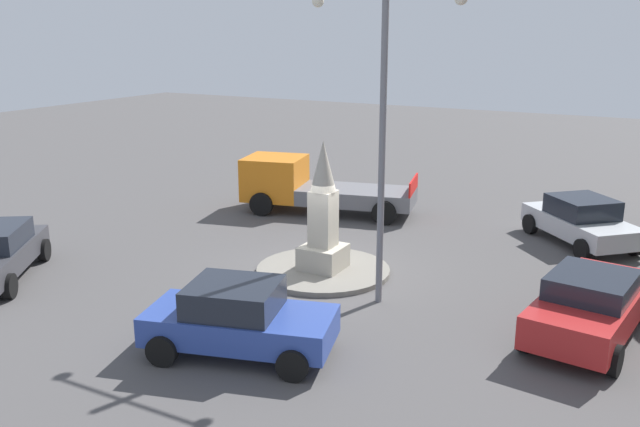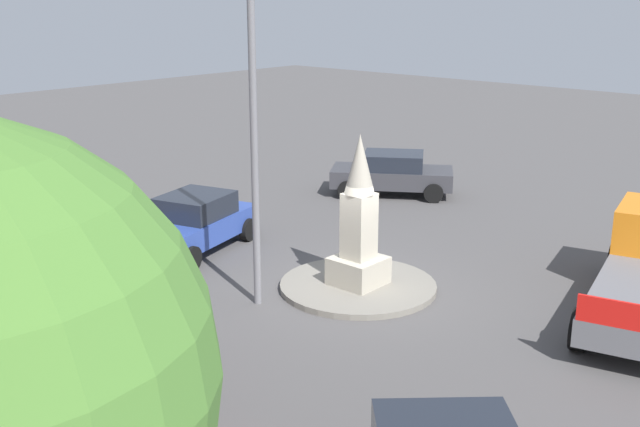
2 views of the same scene
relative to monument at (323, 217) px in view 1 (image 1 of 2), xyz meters
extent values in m
plane|color=#4F4C4C|center=(0.00, 0.00, -1.59)|extent=(80.00, 80.00, 0.00)
cylinder|color=gray|center=(0.00, 0.00, -1.52)|extent=(3.66, 3.66, 0.14)
cube|color=#B2AA99|center=(0.00, 0.00, -1.13)|extent=(1.11, 1.11, 0.64)
cube|color=#B2AA99|center=(0.00, 0.00, -0.05)|extent=(0.63, 0.63, 1.53)
cone|color=#B2AA99|center=(0.00, 0.00, 1.40)|extent=(0.70, 0.70, 1.36)
cylinder|color=slate|center=(-2.15, 1.13, 2.31)|extent=(0.16, 0.16, 7.79)
sphere|color=#F2EACC|center=(-0.46, 1.13, 5.50)|extent=(0.28, 0.28, 0.28)
cube|color=#2D479E|center=(-0.76, 5.03, -0.96)|extent=(4.16, 2.67, 0.61)
cube|color=#1E232D|center=(-0.65, 5.06, -0.36)|extent=(2.15, 1.99, 0.59)
cylinder|color=black|center=(-1.83, 3.85, -1.27)|extent=(0.68, 0.38, 0.64)
cylinder|color=black|center=(-2.28, 5.50, -1.27)|extent=(0.68, 0.38, 0.64)
cylinder|color=black|center=(0.76, 4.56, -1.27)|extent=(0.68, 0.38, 0.64)
cylinder|color=black|center=(0.31, 6.21, -1.27)|extent=(0.68, 0.38, 0.64)
cube|color=#B22323|center=(-6.98, 0.73, -0.92)|extent=(2.31, 4.61, 0.70)
cube|color=#1E232D|center=(-6.95, 0.93, -0.34)|extent=(1.83, 2.04, 0.47)
cylinder|color=black|center=(-6.31, -0.91, -1.27)|extent=(0.30, 0.66, 0.64)
cylinder|color=black|center=(-5.91, 2.15, -1.27)|extent=(0.30, 0.66, 0.64)
cylinder|color=black|center=(-7.64, 2.38, -1.27)|extent=(0.30, 0.66, 0.64)
cylinder|color=black|center=(6.00, 5.31, -1.27)|extent=(0.54, 0.66, 0.64)
cylinder|color=black|center=(7.57, 2.93, -1.27)|extent=(0.54, 0.66, 0.64)
cube|color=#B7BABF|center=(-5.80, -6.09, -0.98)|extent=(3.99, 4.08, 0.57)
cube|color=#1E232D|center=(-5.79, -6.10, -0.40)|extent=(2.39, 2.40, 0.58)
cylinder|color=black|center=(-4.21, -6.49, -1.27)|extent=(0.60, 0.62, 0.64)
cylinder|color=black|center=(-5.49, -7.70, -1.27)|extent=(0.60, 0.62, 0.64)
cylinder|color=black|center=(-6.11, -4.48, -1.27)|extent=(0.60, 0.62, 0.64)
cylinder|color=black|center=(-7.39, -5.69, -1.27)|extent=(0.60, 0.62, 0.64)
cube|color=orange|center=(4.78, -5.18, -0.40)|extent=(2.47, 2.38, 1.54)
cube|color=slate|center=(1.77, -5.87, -0.90)|extent=(4.43, 2.83, 0.54)
cube|color=red|center=(-0.19, -6.32, -0.38)|extent=(0.48, 1.86, 0.50)
cylinder|color=black|center=(4.73, -4.18, -1.17)|extent=(0.88, 0.46, 0.84)
cylinder|color=black|center=(5.17, -6.10, -1.17)|extent=(0.88, 0.46, 0.84)
cylinder|color=black|center=(0.40, -5.17, -1.17)|extent=(0.88, 0.46, 0.84)
cylinder|color=black|center=(0.84, -7.09, -1.17)|extent=(0.88, 0.46, 0.84)
camera|label=1|loc=(-8.28, 15.51, 4.91)|focal=38.14mm
camera|label=2|loc=(-13.03, -10.43, 5.10)|focal=42.86mm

